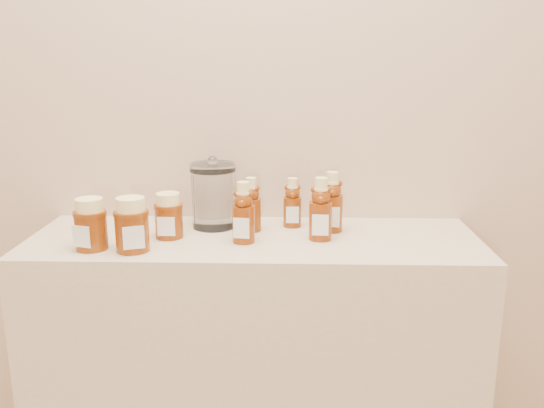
# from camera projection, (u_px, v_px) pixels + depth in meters

# --- Properties ---
(wall_back) EXTENTS (3.50, 0.02, 2.70)m
(wall_back) POSITION_uv_depth(u_px,v_px,m) (257.00, 63.00, 1.62)
(wall_back) COLOR tan
(wall_back) RESTS_ON ground
(display_table) EXTENTS (1.20, 0.40, 0.90)m
(display_table) POSITION_uv_depth(u_px,v_px,m) (255.00, 387.00, 1.65)
(display_table) COLOR #C9B493
(display_table) RESTS_ON ground
(bear_bottle_back_left) EXTENTS (0.07, 0.07, 0.17)m
(bear_bottle_back_left) POSITION_uv_depth(u_px,v_px,m) (251.00, 201.00, 1.58)
(bear_bottle_back_left) COLOR #632407
(bear_bottle_back_left) RESTS_ON display_table
(bear_bottle_back_mid) EXTENTS (0.05, 0.05, 0.16)m
(bear_bottle_back_mid) POSITION_uv_depth(u_px,v_px,m) (292.00, 199.00, 1.62)
(bear_bottle_back_mid) COLOR #632407
(bear_bottle_back_mid) RESTS_ON display_table
(bear_bottle_back_right) EXTENTS (0.07, 0.07, 0.19)m
(bear_bottle_back_right) POSITION_uv_depth(u_px,v_px,m) (332.00, 198.00, 1.57)
(bear_bottle_back_right) COLOR #632407
(bear_bottle_back_right) RESTS_ON display_table
(bear_bottle_front_left) EXTENTS (0.07, 0.07, 0.18)m
(bear_bottle_front_left) POSITION_uv_depth(u_px,v_px,m) (243.00, 208.00, 1.48)
(bear_bottle_front_left) COLOR #632407
(bear_bottle_front_left) RESTS_ON display_table
(bear_bottle_front_right) EXTENTS (0.07, 0.07, 0.19)m
(bear_bottle_front_right) POSITION_uv_depth(u_px,v_px,m) (321.00, 205.00, 1.50)
(bear_bottle_front_right) COLOR #632407
(bear_bottle_front_right) RESTS_ON display_table
(honey_jar_left) EXTENTS (0.10, 0.10, 0.13)m
(honey_jar_left) POSITION_uv_depth(u_px,v_px,m) (91.00, 224.00, 1.43)
(honey_jar_left) COLOR #632407
(honey_jar_left) RESTS_ON display_table
(honey_jar_back) EXTENTS (0.08, 0.08, 0.12)m
(honey_jar_back) POSITION_uv_depth(u_px,v_px,m) (169.00, 215.00, 1.52)
(honey_jar_back) COLOR #632407
(honey_jar_back) RESTS_ON display_table
(honey_jar_front) EXTENTS (0.11, 0.11, 0.14)m
(honey_jar_front) POSITION_uv_depth(u_px,v_px,m) (132.00, 224.00, 1.41)
(honey_jar_front) COLOR #632407
(honey_jar_front) RESTS_ON display_table
(glass_canister) EXTENTS (0.17, 0.17, 0.20)m
(glass_canister) POSITION_uv_depth(u_px,v_px,m) (213.00, 193.00, 1.61)
(glass_canister) COLOR white
(glass_canister) RESTS_ON display_table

